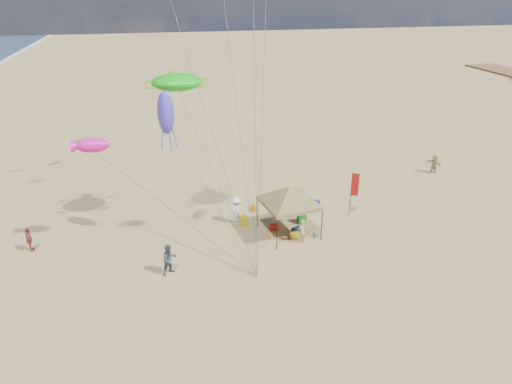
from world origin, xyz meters
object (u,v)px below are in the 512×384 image
canopy_tent (290,188)px  chair_green (302,218)px  feather_flag (354,187)px  chair_yellow (243,221)px  cooler_red (274,227)px  person_near_b (170,259)px  beach_cart (298,234)px  person_near_a (302,231)px  person_near_c (236,210)px  cooler_blue (316,203)px  person_far_c (434,164)px  person_far_a (29,239)px

canopy_tent → chair_green: 3.34m
feather_flag → chair_yellow: feather_flag is taller
feather_flag → cooler_red: size_ratio=6.07×
chair_green → person_near_b: 9.87m
beach_cart → feather_flag: bearing=23.4°
person_near_a → person_near_c: 4.92m
cooler_red → cooler_blue: (3.87, 2.78, 0.00)m
person_near_b → person_far_c: 24.87m
chair_green → chair_yellow: 3.96m
person_near_a → person_far_c: size_ratio=0.97×
cooler_blue → person_far_c: person_far_c is taller
beach_cart → person_near_a: (0.05, -0.61, 0.59)m
person_near_a → person_far_a: person_near_a is taller
cooler_blue → chair_yellow: size_ratio=0.77×
chair_green → person_far_a: size_ratio=0.46×
feather_flag → beach_cart: bearing=-156.6°
canopy_tent → cooler_red: 3.17m
person_near_a → beach_cart: bearing=-117.7°
feather_flag → cooler_blue: feather_flag is taller
cooler_red → person_near_b: size_ratio=0.30×
person_near_c → person_near_b: bearing=30.0°
chair_green → person_near_a: bearing=-108.3°
person_near_b → person_near_c: bearing=18.0°
beach_cart → person_far_a: size_ratio=0.59×
cooler_blue → person_near_c: person_near_c is taller
person_near_b → feather_flag: bearing=-10.9°
canopy_tent → person_near_b: 8.52m
cooler_red → person_far_c: (15.81, 6.55, 0.62)m
person_near_b → chair_green: bearing=-5.0°
canopy_tent → person_far_c: bearing=25.5°
cooler_blue → person_far_a: size_ratio=0.35×
chair_green → person_far_c: 15.02m
canopy_tent → person_far_a: (-15.84, 1.43, -2.43)m
chair_green → person_near_c: bearing=166.8°
chair_yellow → person_far_a: person_far_a is taller
beach_cart → chair_yellow: bearing=143.5°
canopy_tent → person_far_a: size_ratio=4.00×
feather_flag → person_near_c: 8.14m
chair_green → person_near_a: size_ratio=0.44×
person_near_c → person_far_a: bearing=-13.9°
beach_cart → person_near_c: 4.53m
feather_flag → cooler_blue: (-1.87, 2.10, -1.99)m
cooler_blue → person_near_b: person_near_b is taller
cooler_red → chair_green: size_ratio=0.77×
feather_flag → person_near_a: 5.37m
person_near_b → person_far_a: bearing=122.9°
canopy_tent → person_near_a: (0.48, -1.26, -2.41)m
person_near_a → person_near_b: size_ratio=0.86×
canopy_tent → chair_green: bearing=42.4°
feather_flag → person_far_c: bearing=30.2°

